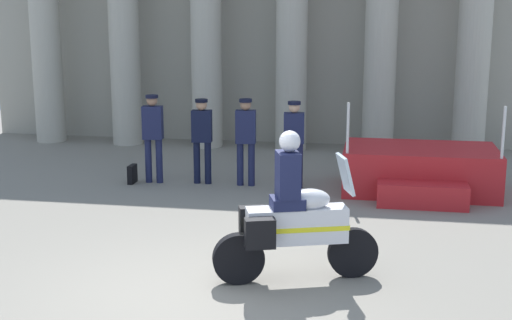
# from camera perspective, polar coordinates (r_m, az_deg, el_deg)

# --- Properties ---
(ground_plane) EXTENTS (28.00, 28.00, 0.00)m
(ground_plane) POSITION_cam_1_polar(r_m,az_deg,el_deg) (8.41, -5.89, -11.06)
(ground_plane) COLOR gray
(colonnade_backdrop) EXTENTS (14.07, 1.59, 6.65)m
(colonnade_backdrop) POSITION_cam_1_polar(r_m,az_deg,el_deg) (17.31, -0.30, 12.50)
(colonnade_backdrop) COLOR #A49F91
(colonnade_backdrop) RESTS_ON ground_plane
(reviewing_stand) EXTENTS (2.78, 2.18, 1.73)m
(reviewing_stand) POSITION_cam_1_polar(r_m,az_deg,el_deg) (13.20, 13.23, -0.89)
(reviewing_stand) COLOR #B21E23
(reviewing_stand) RESTS_ON ground_plane
(officer_in_row_0) EXTENTS (0.40, 0.26, 1.72)m
(officer_in_row_0) POSITION_cam_1_polar(r_m,az_deg,el_deg) (13.61, -8.42, 2.33)
(officer_in_row_0) COLOR #191E42
(officer_in_row_0) RESTS_ON ground_plane
(officer_in_row_1) EXTENTS (0.40, 0.26, 1.65)m
(officer_in_row_1) POSITION_cam_1_polar(r_m,az_deg,el_deg) (13.43, -4.44, 2.12)
(officer_in_row_1) COLOR black
(officer_in_row_1) RESTS_ON ground_plane
(officer_in_row_2) EXTENTS (0.40, 0.26, 1.67)m
(officer_in_row_2) POSITION_cam_1_polar(r_m,az_deg,el_deg) (13.24, -0.85, 2.06)
(officer_in_row_2) COLOR #191E42
(officer_in_row_2) RESTS_ON ground_plane
(officer_in_row_3) EXTENTS (0.40, 0.26, 1.65)m
(officer_in_row_3) POSITION_cam_1_polar(r_m,az_deg,el_deg) (13.08, 3.12, 1.87)
(officer_in_row_3) COLOR #191E42
(officer_in_row_3) RESTS_ON ground_plane
(motorcycle_with_rider) EXTENTS (2.02, 0.96, 1.90)m
(motorcycle_with_rider) POSITION_cam_1_polar(r_m,az_deg,el_deg) (8.59, 2.89, -4.86)
(motorcycle_with_rider) COLOR black
(motorcycle_with_rider) RESTS_ON ground_plane
(briefcase_on_ground) EXTENTS (0.10, 0.32, 0.36)m
(briefcase_on_ground) POSITION_cam_1_polar(r_m,az_deg,el_deg) (13.78, -10.07, -1.14)
(briefcase_on_ground) COLOR black
(briefcase_on_ground) RESTS_ON ground_plane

